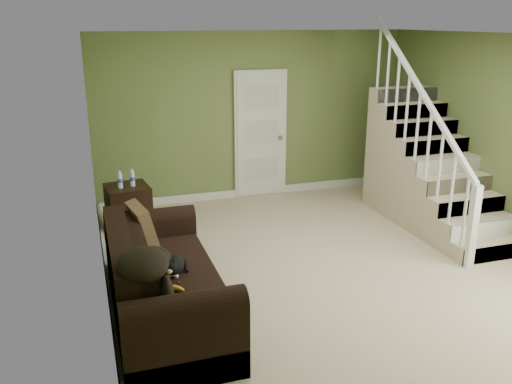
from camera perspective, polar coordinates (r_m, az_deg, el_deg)
floor at (r=6.54m, az=7.16°, el=-7.37°), size 5.00×5.50×0.01m
ceiling at (r=5.93m, az=8.15°, el=16.03°), size 5.00×5.50×0.01m
wall_back at (r=8.61m, az=-0.24°, el=7.99°), size 5.00×0.04×2.60m
wall_front at (r=3.93m, az=24.99°, el=-5.82°), size 5.00×0.04×2.60m
wall_left at (r=5.54m, az=-16.49°, el=1.71°), size 0.04×5.50×2.60m
wall_right at (r=7.51m, az=25.21°, el=4.84°), size 0.04×5.50×2.60m
baseboard_back at (r=8.88m, az=-0.17°, el=0.05°), size 5.00×0.04×0.12m
baseboard_left at (r=5.99m, az=-15.16°, el=-9.74°), size 0.04×5.50×0.12m
baseboard_right at (r=7.83m, az=23.87°, el=-4.03°), size 0.04×5.50×0.12m
door at (r=8.66m, az=0.49°, el=6.06°), size 0.86×0.12×2.02m
staircase at (r=8.07m, az=17.38°, el=1.70°), size 1.00×2.51×2.82m
sofa at (r=5.29m, az=-10.03°, el=-9.76°), size 0.98×2.28×0.90m
side_table at (r=7.47m, az=-13.26°, el=-1.72°), size 0.60×0.60×0.88m
cat at (r=5.13m, az=-8.47°, el=-7.70°), size 0.28×0.46×0.22m
banana at (r=4.87m, az=-8.43°, el=-9.98°), size 0.16×0.16×0.05m
throw_pillow at (r=5.80m, az=-11.79°, el=-3.66°), size 0.32×0.52×0.51m
throw_blanket at (r=4.37m, az=-11.79°, el=-7.39°), size 0.53×0.61×0.22m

